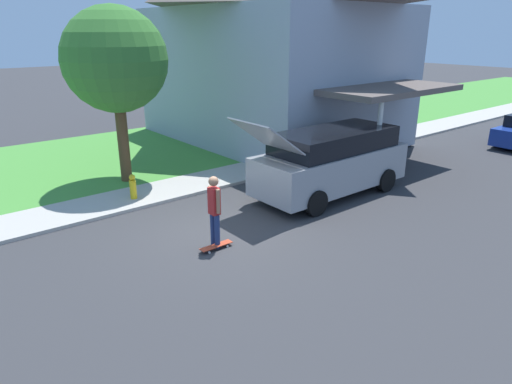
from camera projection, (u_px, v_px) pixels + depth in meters
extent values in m
plane|color=#333335|center=(219.00, 232.00, 11.66)|extent=(120.00, 120.00, 0.00)
cube|color=#478E38|center=(227.00, 140.00, 21.05)|extent=(10.00, 80.00, 0.08)
cube|color=#ADA89E|center=(293.00, 160.00, 17.83)|extent=(1.80, 80.00, 0.10)
cube|color=#99A3B2|center=(271.00, 75.00, 20.78)|extent=(10.59, 7.72, 5.71)
cube|color=#5B514C|center=(389.00, 89.00, 16.13)|extent=(2.60, 5.41, 0.20)
cylinder|color=silver|center=(378.00, 143.00, 14.67)|extent=(0.16, 0.16, 2.70)
cylinder|color=brown|center=(123.00, 136.00, 14.90)|extent=(0.36, 0.36, 3.03)
sphere|color=#38752D|center=(115.00, 60.00, 14.09)|extent=(3.26, 3.26, 3.26)
cylinder|color=brown|center=(305.00, 104.00, 19.04)|extent=(0.36, 0.36, 3.72)
sphere|color=#38752D|center=(308.00, 30.00, 18.05)|extent=(3.89, 3.89, 3.89)
cube|color=gray|center=(331.00, 168.00, 14.05)|extent=(1.94, 5.14, 1.12)
cube|color=black|center=(335.00, 140.00, 13.84)|extent=(1.79, 4.01, 0.62)
cylinder|color=black|center=(341.00, 167.00, 15.85)|extent=(0.24, 0.74, 0.74)
cylinder|color=black|center=(386.00, 180.00, 14.49)|extent=(0.24, 0.74, 0.74)
cylinder|color=black|center=(272.00, 186.00, 13.95)|extent=(0.24, 0.74, 0.74)
cylinder|color=black|center=(316.00, 203.00, 12.59)|extent=(0.24, 0.74, 0.74)
cube|color=gray|center=(266.00, 136.00, 12.03)|extent=(1.71, 1.30, 0.93)
cylinder|color=black|center=(498.00, 139.00, 20.03)|extent=(0.20, 0.64, 0.64)
cylinder|color=navy|center=(213.00, 229.00, 10.81)|extent=(0.13, 0.13, 0.84)
cylinder|color=navy|center=(217.00, 232.00, 10.69)|extent=(0.13, 0.13, 0.84)
cube|color=#B22323|center=(214.00, 201.00, 10.50)|extent=(0.25, 0.20, 0.64)
sphere|color=#9E7051|center=(213.00, 181.00, 10.34)|extent=(0.23, 0.23, 0.23)
cylinder|color=#9E7051|center=(210.00, 198.00, 10.60)|extent=(0.09, 0.09, 0.57)
cylinder|color=#9E7051|center=(218.00, 201.00, 10.37)|extent=(0.09, 0.09, 0.57)
cube|color=#B73D23|center=(216.00, 246.00, 10.73)|extent=(0.20, 0.83, 0.02)
cylinder|color=silver|center=(223.00, 244.00, 10.97)|extent=(0.03, 0.06, 0.06)
cylinder|color=silver|center=(227.00, 246.00, 10.84)|extent=(0.03, 0.06, 0.06)
cylinder|color=silver|center=(205.00, 250.00, 10.67)|extent=(0.03, 0.06, 0.06)
cylinder|color=silver|center=(209.00, 252.00, 10.54)|extent=(0.03, 0.06, 0.06)
cylinder|color=gold|center=(133.00, 189.00, 13.60)|extent=(0.20, 0.20, 0.57)
sphere|color=gold|center=(132.00, 177.00, 13.48)|extent=(0.18, 0.18, 0.18)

